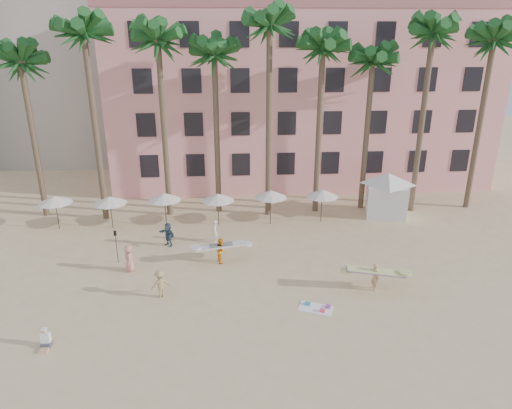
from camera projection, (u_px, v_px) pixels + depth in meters
The scene contains 11 objects.
ground at pixel (236, 318), 23.56m from camera, with size 120.00×120.00×0.00m, color #D1B789.
pink_hotel at pixel (298, 96), 45.55m from camera, with size 35.00×14.00×16.00m, color pink.
palm_row at pixel (235, 46), 33.12m from camera, with size 44.40×5.40×16.30m.
umbrella_row at pixel (191, 197), 34.25m from camera, with size 22.50×2.70×2.73m.
cabana at pixel (387, 190), 36.49m from camera, with size 5.50×5.50×3.50m.
beach_towel at pixel (317, 308), 24.38m from camera, with size 2.05×1.62×0.14m.
carrier_yellow at pixel (376, 275), 25.89m from camera, with size 3.35×1.19×1.65m.
carrier_white at pixel (221, 249), 29.11m from camera, with size 3.31×1.08×1.63m.
beachgoers at pixel (163, 252), 28.85m from camera, with size 5.73×7.89×1.71m.
paddle at pixel (116, 242), 28.84m from camera, with size 0.18×0.04×2.23m.
seated_man at pixel (46, 341), 21.24m from camera, with size 0.43×0.74×0.97m.
Camera 1 is at (-0.33, -20.08, 13.68)m, focal length 32.00 mm.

